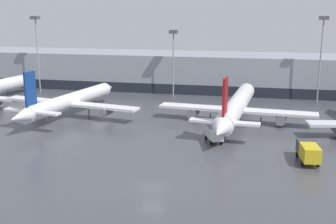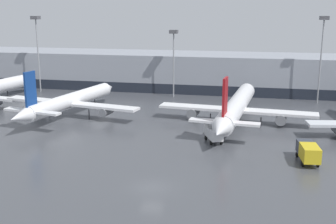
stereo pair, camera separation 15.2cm
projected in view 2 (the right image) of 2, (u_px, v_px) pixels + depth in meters
The scene contains 9 objects.
ground_plane at pixel (152, 188), 47.79m from camera, with size 320.00×320.00×0.00m, color #424449.
terminal_building at pixel (213, 72), 105.52m from camera, with size 160.00×27.76×9.00m.
parked_jet_1 at pixel (69, 101), 78.74m from camera, with size 28.04×31.21×9.99m.
parked_jet_2 at pixel (236, 107), 74.75m from camera, with size 28.14×37.65×10.02m.
service_truck_1 at pixel (308, 151), 55.31m from camera, with size 2.74×5.97×2.59m.
service_truck_2 at pixel (213, 133), 63.87m from camera, with size 3.28×4.56×2.61m.
apron_light_mast_0 at pixel (174, 43), 94.91m from camera, with size 1.80×1.80×15.30m.
apron_light_mast_1 at pixel (323, 35), 87.91m from camera, with size 1.80×1.80×18.45m.
apron_light_mast_3 at pixel (37, 32), 101.15m from camera, with size 1.80×1.80×18.26m.
Camera 2 is at (11.20, -43.01, 19.63)m, focal length 45.00 mm.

